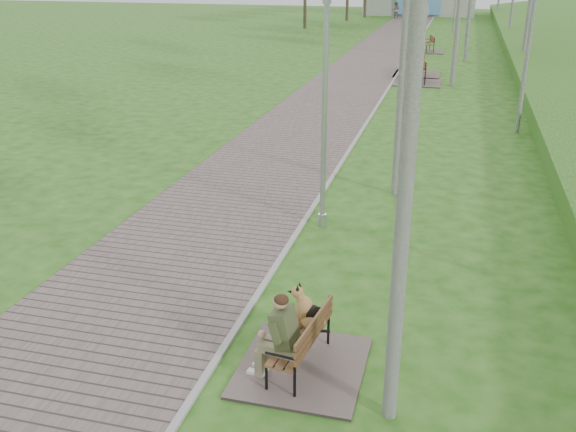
# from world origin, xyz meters

# --- Properties ---
(ground) EXTENTS (120.00, 120.00, 0.00)m
(ground) POSITION_xyz_m (0.00, 0.00, 0.00)
(ground) COLOR #215612
(ground) RESTS_ON ground
(walkway) EXTENTS (3.50, 67.00, 0.04)m
(walkway) POSITION_xyz_m (-1.75, 21.50, 0.02)
(walkway) COLOR #62534F
(walkway) RESTS_ON ground
(kerb) EXTENTS (0.10, 67.00, 0.05)m
(kerb) POSITION_xyz_m (0.00, 21.50, 0.03)
(kerb) COLOR #999993
(kerb) RESTS_ON ground
(bench_main) EXTENTS (1.60, 1.77, 1.39)m
(bench_main) POSITION_xyz_m (1.05, -6.44, 0.38)
(bench_main) COLOR #62534F
(bench_main) RESTS_ON ground
(bench_second) EXTENTS (1.97, 2.19, 1.21)m
(bench_second) POSITION_xyz_m (1.00, 14.85, 0.23)
(bench_second) COLOR #62534F
(bench_second) RESTS_ON ground
(bench_third) EXTENTS (2.04, 2.27, 1.25)m
(bench_third) POSITION_xyz_m (0.83, 16.88, 0.24)
(bench_third) COLOR #62534F
(bench_third) RESTS_ON ground
(bench_far) EXTENTS (1.76, 1.95, 1.08)m
(bench_far) POSITION_xyz_m (0.87, 24.93, 0.20)
(bench_far) COLOR #62534F
(bench_far) RESTS_ON ground
(lamp_post_near) EXTENTS (0.17, 0.17, 4.44)m
(lamp_post_near) POSITION_xyz_m (0.39, -1.65, 2.07)
(lamp_post_near) COLOR #A3A5AB
(lamp_post_near) RESTS_ON ground
(lamp_post_second) EXTENTS (0.22, 0.22, 5.67)m
(lamp_post_second) POSITION_xyz_m (0.13, 20.77, 2.65)
(lamp_post_second) COLOR #A3A5AB
(lamp_post_second) RESTS_ON ground
(lamp_post_third) EXTENTS (0.20, 0.20, 5.28)m
(lamp_post_third) POSITION_xyz_m (0.16, 29.00, 2.47)
(lamp_post_third) COLOR #A3A5AB
(lamp_post_third) RESTS_ON ground
(pedestrian_near) EXTENTS (0.57, 0.41, 1.48)m
(pedestrian_near) POSITION_xyz_m (-0.64, 46.47, 0.74)
(pedestrian_near) COLOR silver
(pedestrian_near) RESTS_ON ground
(pedestrian_far) EXTENTS (0.72, 0.57, 1.46)m
(pedestrian_far) POSITION_xyz_m (-3.20, 45.99, 0.73)
(pedestrian_far) COLOR gray
(pedestrian_far) RESTS_ON ground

